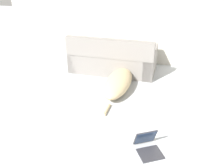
# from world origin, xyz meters

# --- Properties ---
(wall_back) EXTENTS (6.53, 0.06, 2.51)m
(wall_back) POSITION_xyz_m (0.00, 4.28, 1.25)
(wall_back) COLOR beige
(wall_back) RESTS_ON ground_plane
(couch) EXTENTS (1.79, 0.82, 0.79)m
(couch) POSITION_xyz_m (-0.61, 3.64, 0.27)
(couch) COLOR gray
(couch) RESTS_ON ground_plane
(dog) EXTENTS (0.47, 1.71, 0.29)m
(dog) POSITION_xyz_m (-0.31, 2.89, 0.14)
(dog) COLOR tan
(dog) RESTS_ON ground_plane
(laptop_open) EXTENTS (0.43, 0.45, 0.25)m
(laptop_open) POSITION_xyz_m (0.41, 1.36, 0.08)
(laptop_open) COLOR #2D2D33
(laptop_open) RESTS_ON ground_plane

